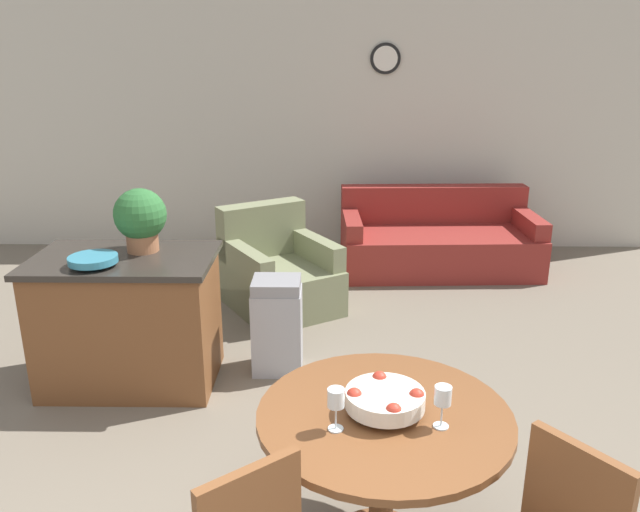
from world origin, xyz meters
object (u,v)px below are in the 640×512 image
Objects in this scene: dining_table at (383,445)px; trash_bin at (277,325)px; kitchen_island at (129,320)px; teal_bowl at (93,260)px; potted_plant at (140,218)px; armchair at (278,275)px; fruit_bowl at (385,399)px; couch at (438,242)px; wine_glass_right at (443,397)px; wine_glass_left at (336,400)px.

dining_table reaches higher than trash_bin.
teal_bowl reaches higher than kitchen_island.
dining_table is at bearing -48.22° from potted_plant.
armchair reaches higher than trash_bin.
fruit_bowl is 0.17× the size of couch.
kitchen_island reaches higher than trash_bin.
potted_plant is at bearing 55.30° from teal_bowl.
fruit_bowl is at bearing -108.29° from armchair.
couch is at bearing 56.02° from trash_bin.
armchair is (0.80, 1.22, -0.84)m from potted_plant.
fruit_bowl is 4.08m from couch.
armchair is (-0.91, 2.99, -0.57)m from wine_glass_right.
wine_glass_right is at bearing -104.76° from armchair.
teal_bowl is (-1.71, 1.34, 0.39)m from dining_table.
trash_bin is 1.17m from armchair.
teal_bowl is (-1.93, 1.44, 0.09)m from wine_glass_right.
kitchen_island is 0.70m from potted_plant.
fruit_bowl is 0.49× the size of trash_bin.
kitchen_island reaches higher than fruit_bowl.
trash_bin is (-0.82, 1.82, -0.52)m from wine_glass_right.
dining_table is 2.30m from potted_plant.
trash_bin is at bearing 109.29° from fruit_bowl.
armchair is (-0.09, 1.17, -0.04)m from trash_bin.
kitchen_island is (-1.59, 1.54, -0.34)m from fruit_bowl.
wine_glass_right is 0.27× the size of trash_bin.
dining_table is at bearing -108.29° from armchair.
wine_glass_right is 0.43× the size of potted_plant.
teal_bowl is at bearing -137.36° from couch.
wine_glass_left is 0.27× the size of trash_bin.
potted_plant is (0.10, 0.12, 0.68)m from kitchen_island.
couch is at bearing 44.02° from kitchen_island.
teal_bowl is at bearing -155.16° from armchair.
fruit_bowl is 1.12× the size of teal_bowl.
dining_table is 4.05m from couch.
armchair is (-1.59, -1.06, 0.01)m from couch.
kitchen_island is 1.63m from armchair.
wine_glass_left is (-0.21, -0.13, 0.07)m from fruit_bowl.
kitchen_island reaches higher than armchair.
trash_bin is at bearing 18.64° from teal_bowl.
kitchen_island is at bearing -155.47° from armchair.
fruit_bowl is 1.83× the size of wine_glass_right.
teal_bowl is (-0.12, -0.20, 0.50)m from kitchen_island.
kitchen_island is at bearing -138.27° from couch.
wine_glass_left is at bearing -112.65° from armchair.
couch is (0.68, 4.05, -0.58)m from wine_glass_right.
potted_plant is at bearing 131.78° from dining_table.
potted_plant is at bearing 131.77° from fruit_bowl.
armchair is (-0.69, 2.88, -0.50)m from fruit_bowl.
couch is at bearing 2.01° from armchair.
dining_table is 3.24× the size of fruit_bowl.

